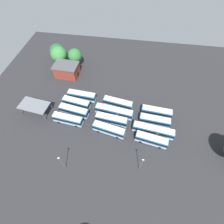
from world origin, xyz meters
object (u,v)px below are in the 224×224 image
Objects in this scene: bus_row1_slot2 at (111,120)px; depot_building at (67,70)px; bus_row1_slot0 at (118,103)px; bus_row2_slot1 at (76,103)px; bus_row1_slot1 at (114,112)px; bus_row2_slot3 at (68,119)px; bus_row0_slot2 at (153,130)px; lamp_post_by_building at (62,163)px; bus_row0_slot3 at (151,140)px; lamp_post_mid_lot at (141,164)px; tree_northwest at (57,52)px; bus_row0_slot0 at (156,112)px; bus_row2_slot0 at (82,96)px; tree_east_edge at (75,55)px; bus_row2_slot2 at (74,111)px; maintenance_shelter at (34,105)px; bus_row0_slot1 at (155,121)px; bus_row1_slot3 at (109,130)px; tree_south_edge at (59,54)px.

depot_building is at bearing -43.64° from bus_row1_slot2.
bus_row1_slot0 is 1.06× the size of bus_row2_slot1.
bus_row1_slot1 is 16.36m from bus_row2_slot3.
lamp_post_by_building is at bearing 31.72° from bus_row0_slot2.
bus_row0_slot3 is at bearing 157.90° from bus_row1_slot2.
lamp_post_mid_lot is 59.64m from tree_northwest.
bus_row1_slot1 is (14.91, 2.08, 0.00)m from bus_row0_slot0.
bus_row2_slot0 is 1.27× the size of tree_east_edge.
bus_row0_slot3 is 28.51m from bus_row2_slot2.
bus_row1_slot2 is at bearing -171.94° from bus_row2_slot3.
maintenance_shelter is (29.06, 6.85, 1.87)m from bus_row1_slot0.
bus_row0_slot3 and bus_row2_slot1 have the same top height.
bus_row1_slot0 is 1.07× the size of depot_building.
tree_northwest is (16.12, -20.65, 3.93)m from bus_row2_slot0.
tree_east_edge is at bearing -73.97° from bus_row2_slot1.
bus_row0_slot2 is at bearing -99.91° from bus_row0_slot3.
bus_row0_slot1 is at bearing -97.90° from bus_row0_slot3.
bus_row0_slot0 is 0.97× the size of bus_row1_slot3.
tree_northwest reaches higher than bus_row1_slot1.
tree_northwest is at bearing -87.61° from maintenance_shelter.
bus_row1_slot0 is at bearing -46.36° from bus_row0_slot3.
bus_row2_slot1 is 0.97× the size of maintenance_shelter.
bus_row0_slot1 and bus_row0_slot3 have the same top height.
bus_row0_slot2 is at bearing 176.33° from maintenance_shelter.
bus_row1_slot2 is 1.22× the size of tree_northwest.
bus_row0_slot0 is 16.39m from bus_row1_slot2.
bus_row1_slot3 is 16.66m from bus_row2_slot1.
bus_row0_slot3 is 18.04m from bus_row1_slot0.
tree_south_edge is at bearing -35.81° from bus_row0_slot2.
depot_building is 7.53m from tree_east_edge.
bus_row1_slot0 is 7.59m from bus_row1_slot2.
bus_row2_slot3 is 1.30× the size of lamp_post_by_building.
bus_row2_slot1 is at bearing -39.58° from lamp_post_mid_lot.
bus_row2_slot3 is at bearing 113.96° from tree_northwest.
bus_row0_slot2 is 28.43m from bus_row2_slot2.
bus_row1_slot3 is at bearing 122.28° from tree_east_edge.
bus_row2_slot1 is 1.28× the size of lamp_post_mid_lot.
bus_row1_slot3 is (13.89, -1.61, 0.00)m from bus_row0_slot3.
lamp_post_mid_lot reaches higher than maintenance_shelter.
depot_building is 1.17× the size of tree_south_edge.
maintenance_shelter reaches higher than bus_row1_slot3.
tree_south_edge is at bearing -1.38° from tree_east_edge.
bus_row1_slot2 is at bearing 134.29° from tree_northwest.
bus_row2_slot0 is at bearing -106.18° from bus_row2_slot1.
tree_east_edge reaches higher than bus_row2_slot0.
lamp_post_by_building is at bearing 106.76° from depot_building.
tree_northwest reaches higher than maintenance_shelter.
bus_row2_slot3 is 13.36m from maintenance_shelter.
lamp_post_mid_lot is at bearing 125.74° from tree_east_edge.
bus_row0_slot2 is at bearing 83.93° from bus_row0_slot1.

